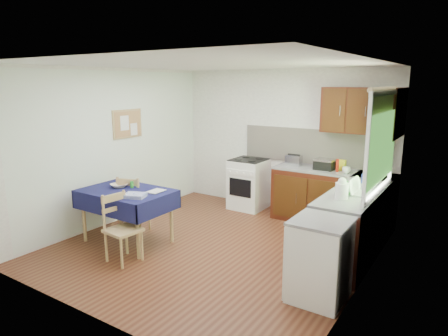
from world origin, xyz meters
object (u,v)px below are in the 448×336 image
Objects in this scene: toaster at (294,160)px; chair_near at (121,226)px; dining_table at (126,197)px; kettle at (342,189)px; dish_rack at (354,192)px; sandwich_press at (325,164)px; chair_far at (133,203)px.

chair_near is at bearing -117.86° from toaster.
kettle reaches higher than dining_table.
dining_table is 3.01× the size of dish_rack.
chair_near is 3.00m from dish_rack.
sandwich_press is (1.68, 2.80, 0.51)m from chair_near.
chair_far is at bearing -165.72° from dish_rack.
kettle reaches higher than chair_near.
sandwich_press is (0.54, -0.03, -0.01)m from toaster.
toaster is at bearing 136.38° from dish_rack.
toaster is (1.14, 2.83, 0.52)m from chair_near.
dining_table is 3.11m from dish_rack.
kettle is (0.73, -1.50, 0.03)m from sandwich_press.
dish_rack reaches higher than sandwich_press.
sandwich_press is 1.12× the size of kettle.
dining_table is 2.95m from kettle.
chair_near is 2.80m from kettle.
sandwich_press is at bearing -155.70° from chair_far.
dish_rack is at bearing 46.44° from dining_table.
toaster reaches higher than chair_far.
chair_far is 3.07m from kettle.
kettle is at bearing 40.92° from dining_table.
chair_far is at bearing -135.12° from toaster.
dish_rack is 0.35m from kettle.
dish_rack is (0.80, -1.17, -0.06)m from sandwich_press.
dining_table is at bearing 45.52° from chair_near.
toaster is (1.69, 2.08, 0.51)m from chair_far.
chair_far is at bearing -169.50° from kettle.
chair_near is at bearing 108.32° from chair_far.
dining_table is 4.86× the size of kettle.
toaster is 0.97× the size of kettle.
chair_far is 3.08× the size of sandwich_press.
toaster is 0.54m from sandwich_press.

